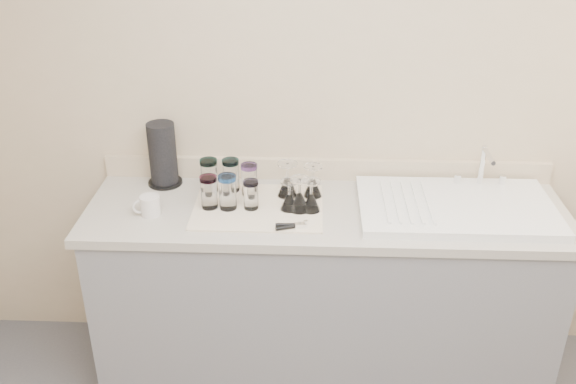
{
  "coord_description": "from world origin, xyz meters",
  "views": [
    {
      "loc": [
        -0.06,
        -1.21,
        2.22
      ],
      "look_at": [
        -0.16,
        1.15,
        1.0
      ],
      "focal_mm": 40.0,
      "sensor_mm": 36.0,
      "label": 1
    }
  ],
  "objects_px": {
    "tumbler_magenta": "(209,192)",
    "goblet_back_right": "(313,186)",
    "goblet_back_left": "(287,184)",
    "paper_towel_roll": "(163,155)",
    "white_mug": "(150,206)",
    "can_opener": "(291,226)",
    "tumbler_teal": "(209,175)",
    "goblet_extra": "(299,200)",
    "tumbler_cyan": "(231,175)",
    "tumbler_blue": "(228,192)",
    "sink_unit": "(456,206)",
    "tumbler_lavender": "(251,194)",
    "tumbler_purple": "(249,179)",
    "goblet_front_right": "(311,200)",
    "goblet_front_left": "(289,200)"
  },
  "relations": [
    {
      "from": "tumbler_lavender",
      "to": "paper_towel_roll",
      "type": "relative_size",
      "value": 0.44
    },
    {
      "from": "tumbler_magenta",
      "to": "goblet_front_left",
      "type": "distance_m",
      "value": 0.34
    },
    {
      "from": "tumbler_purple",
      "to": "goblet_front_right",
      "type": "bearing_deg",
      "value": -26.54
    },
    {
      "from": "tumbler_lavender",
      "to": "goblet_extra",
      "type": "distance_m",
      "value": 0.21
    },
    {
      "from": "white_mug",
      "to": "tumbler_lavender",
      "type": "bearing_deg",
      "value": 8.05
    },
    {
      "from": "tumbler_blue",
      "to": "goblet_extra",
      "type": "distance_m",
      "value": 0.3
    },
    {
      "from": "tumbler_teal",
      "to": "goblet_front_right",
      "type": "distance_m",
      "value": 0.48
    },
    {
      "from": "white_mug",
      "to": "paper_towel_roll",
      "type": "xyz_separation_m",
      "value": [
        0.0,
        0.29,
        0.1
      ]
    },
    {
      "from": "can_opener",
      "to": "tumbler_magenta",
      "type": "bearing_deg",
      "value": 156.03
    },
    {
      "from": "tumbler_cyan",
      "to": "goblet_extra",
      "type": "relative_size",
      "value": 1.01
    },
    {
      "from": "paper_towel_roll",
      "to": "tumbler_teal",
      "type": "bearing_deg",
      "value": -20.71
    },
    {
      "from": "tumbler_blue",
      "to": "goblet_back_left",
      "type": "distance_m",
      "value": 0.28
    },
    {
      "from": "tumbler_cyan",
      "to": "tumbler_purple",
      "type": "xyz_separation_m",
      "value": [
        0.09,
        -0.03,
        -0.0
      ]
    },
    {
      "from": "tumbler_cyan",
      "to": "can_opener",
      "type": "relative_size",
      "value": 1.14
    },
    {
      "from": "can_opener",
      "to": "paper_towel_roll",
      "type": "xyz_separation_m",
      "value": [
        -0.6,
        0.39,
        0.13
      ]
    },
    {
      "from": "goblet_back_left",
      "to": "paper_towel_roll",
      "type": "height_order",
      "value": "paper_towel_roll"
    },
    {
      "from": "goblet_front_right",
      "to": "paper_towel_roll",
      "type": "distance_m",
      "value": 0.72
    },
    {
      "from": "tumbler_teal",
      "to": "goblet_extra",
      "type": "bearing_deg",
      "value": -21.61
    },
    {
      "from": "tumbler_purple",
      "to": "tumbler_lavender",
      "type": "distance_m",
      "value": 0.13
    },
    {
      "from": "tumbler_magenta",
      "to": "goblet_extra",
      "type": "relative_size",
      "value": 0.97
    },
    {
      "from": "tumbler_teal",
      "to": "goblet_back_left",
      "type": "bearing_deg",
      "value": -4.2
    },
    {
      "from": "sink_unit",
      "to": "goblet_back_right",
      "type": "distance_m",
      "value": 0.62
    },
    {
      "from": "can_opener",
      "to": "tumbler_blue",
      "type": "bearing_deg",
      "value": 150.69
    },
    {
      "from": "goblet_back_right",
      "to": "tumbler_lavender",
      "type": "bearing_deg",
      "value": -154.41
    },
    {
      "from": "tumbler_magenta",
      "to": "goblet_back_right",
      "type": "bearing_deg",
      "value": 15.91
    },
    {
      "from": "tumbler_blue",
      "to": "goblet_extra",
      "type": "relative_size",
      "value": 1.02
    },
    {
      "from": "tumbler_magenta",
      "to": "goblet_back_right",
      "type": "xyz_separation_m",
      "value": [
        0.44,
        0.12,
        -0.02
      ]
    },
    {
      "from": "tumbler_cyan",
      "to": "goblet_back_left",
      "type": "xyz_separation_m",
      "value": [
        0.25,
        -0.04,
        -0.02
      ]
    },
    {
      "from": "tumbler_magenta",
      "to": "tumbler_lavender",
      "type": "height_order",
      "value": "tumbler_magenta"
    },
    {
      "from": "goblet_front_left",
      "to": "goblet_extra",
      "type": "xyz_separation_m",
      "value": [
        0.04,
        -0.01,
        0.01
      ]
    },
    {
      "from": "paper_towel_roll",
      "to": "tumbler_purple",
      "type": "bearing_deg",
      "value": -14.79
    },
    {
      "from": "tumbler_teal",
      "to": "paper_towel_roll",
      "type": "bearing_deg",
      "value": 159.29
    },
    {
      "from": "tumbler_magenta",
      "to": "paper_towel_roll",
      "type": "bearing_deg",
      "value": 136.06
    },
    {
      "from": "sink_unit",
      "to": "tumbler_lavender",
      "type": "bearing_deg",
      "value": -178.07
    },
    {
      "from": "white_mug",
      "to": "tumbler_cyan",
      "type": "bearing_deg",
      "value": 34.86
    },
    {
      "from": "goblet_front_left",
      "to": "tumbler_blue",
      "type": "bearing_deg",
      "value": -179.87
    },
    {
      "from": "goblet_back_right",
      "to": "sink_unit",
      "type": "bearing_deg",
      "value": -8.85
    },
    {
      "from": "goblet_back_right",
      "to": "white_mug",
      "type": "bearing_deg",
      "value": -164.87
    },
    {
      "from": "tumbler_cyan",
      "to": "can_opener",
      "type": "distance_m",
      "value": 0.43
    },
    {
      "from": "tumbler_teal",
      "to": "goblet_back_right",
      "type": "height_order",
      "value": "tumbler_teal"
    },
    {
      "from": "goblet_extra",
      "to": "white_mug",
      "type": "distance_m",
      "value": 0.63
    },
    {
      "from": "goblet_back_right",
      "to": "can_opener",
      "type": "distance_m",
      "value": 0.3
    },
    {
      "from": "paper_towel_roll",
      "to": "goblet_back_right",
      "type": "bearing_deg",
      "value": -9.06
    },
    {
      "from": "can_opener",
      "to": "paper_towel_roll",
      "type": "relative_size",
      "value": 0.45
    },
    {
      "from": "goblet_back_right",
      "to": "goblet_extra",
      "type": "bearing_deg",
      "value": -112.09
    },
    {
      "from": "goblet_back_left",
      "to": "white_mug",
      "type": "relative_size",
      "value": 1.26
    },
    {
      "from": "sink_unit",
      "to": "goblet_front_right",
      "type": "distance_m",
      "value": 0.62
    },
    {
      "from": "tumbler_blue",
      "to": "goblet_front_right",
      "type": "distance_m",
      "value": 0.35
    },
    {
      "from": "sink_unit",
      "to": "tumbler_purple",
      "type": "xyz_separation_m",
      "value": [
        -0.89,
        0.1,
        0.06
      ]
    },
    {
      "from": "tumbler_purple",
      "to": "can_opener",
      "type": "distance_m",
      "value": 0.35
    }
  ]
}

